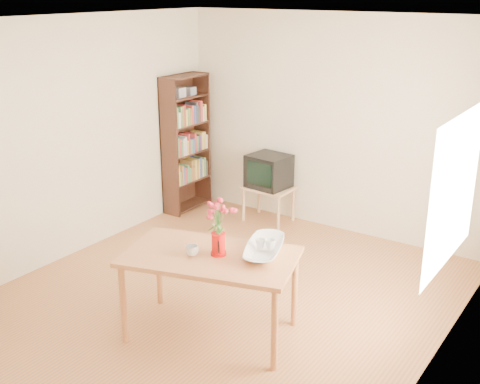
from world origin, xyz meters
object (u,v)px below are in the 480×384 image
Objects in this scene: table at (210,263)px; pitcher at (219,245)px; bowl at (264,229)px; mug at (192,251)px; television at (269,170)px.

pitcher is at bearing 15.93° from table.
bowl is at bearing 3.27° from pitcher.
table is 0.20m from mug.
pitcher is (0.06, 0.04, 0.17)m from table.
television is at bearing -127.05° from mug.
mug is at bearing -139.65° from bowl.
pitcher is at bearing 162.81° from mug.
pitcher reaches higher than mug.
pitcher is 0.23m from mug.
pitcher is at bearing -138.37° from bowl.
table is at bearing 173.94° from pitcher.
mug is 0.63m from bowl.
mug is 2.79m from television.
bowl is 2.63m from television.
table is 0.18m from pitcher.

